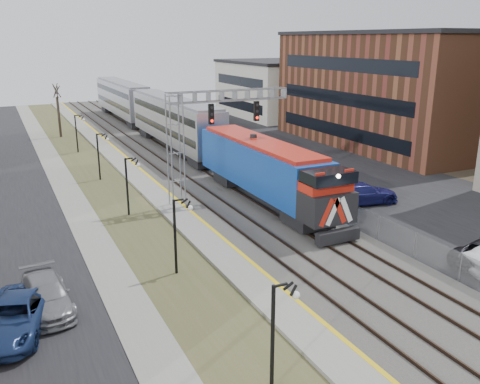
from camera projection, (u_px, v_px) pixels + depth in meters
street_west at (6, 201)px, 37.56m from camera, size 7.00×120.00×0.04m
sidewalk at (69, 193)px, 39.42m from camera, size 2.00×120.00×0.08m
grass_median at (108, 189)px, 40.66m from camera, size 4.00×120.00×0.06m
platform at (144, 183)px, 41.88m from camera, size 2.00×120.00×0.24m
ballast_bed at (201, 177)px, 43.96m from camera, size 8.00×120.00×0.20m
parking_lot at (317, 163)px, 48.96m from camera, size 16.00×120.00×0.04m
platform_edge at (155, 181)px, 42.21m from camera, size 0.24×120.00×0.01m
track_near at (179, 177)px, 43.08m from camera, size 1.58×120.00×0.15m
track_far at (217, 173)px, 44.53m from camera, size 1.58×120.00×0.15m
train at (163, 119)px, 56.87m from camera, size 3.00×63.05×5.33m
signal_gantry at (199, 129)px, 35.17m from camera, size 9.00×1.07×8.15m
lampposts at (173, 236)px, 25.67m from camera, size 0.14×62.14×4.00m
fence at (244, 164)px, 45.50m from camera, size 0.04×120.00×1.60m
buildings_east at (461, 95)px, 49.64m from camera, size 16.00×76.00×15.00m
car_lot_d at (362, 194)px, 36.83m from camera, size 5.58×2.94×1.54m
car_lot_e at (287, 167)px, 44.36m from camera, size 4.86×2.31×1.60m
car_lot_f at (257, 155)px, 49.12m from camera, size 5.11×3.17×1.59m
car_street_a at (14, 317)px, 20.58m from camera, size 3.85×5.64×1.43m
car_street_b at (46, 296)px, 22.37m from camera, size 2.21×4.82×1.37m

